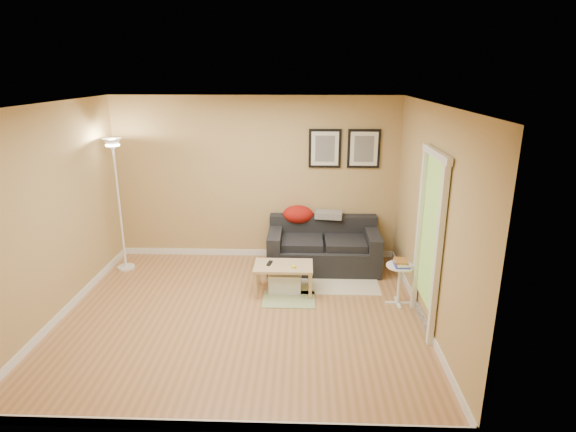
{
  "coord_description": "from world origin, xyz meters",
  "views": [
    {
      "loc": [
        0.77,
        -5.26,
        2.96
      ],
      "look_at": [
        0.55,
        0.85,
        1.05
      ],
      "focal_mm": 29.22,
      "sensor_mm": 36.0,
      "label": 1
    }
  ],
  "objects_px": {
    "book_stack": "(401,263)",
    "floor_lamp": "(120,209)",
    "coffee_table": "(283,278)",
    "side_table": "(399,285)",
    "sofa": "(324,245)",
    "storage_bin": "(285,281)"
  },
  "relations": [
    {
      "from": "side_table",
      "to": "book_stack",
      "type": "bearing_deg",
      "value": -50.53
    },
    {
      "from": "coffee_table",
      "to": "side_table",
      "type": "bearing_deg",
      "value": 9.58
    },
    {
      "from": "book_stack",
      "to": "floor_lamp",
      "type": "height_order",
      "value": "floor_lamp"
    },
    {
      "from": "book_stack",
      "to": "floor_lamp",
      "type": "relative_size",
      "value": 0.12
    },
    {
      "from": "sofa",
      "to": "coffee_table",
      "type": "distance_m",
      "value": 1.05
    },
    {
      "from": "side_table",
      "to": "floor_lamp",
      "type": "distance_m",
      "value": 4.2
    },
    {
      "from": "sofa",
      "to": "side_table",
      "type": "bearing_deg",
      "value": -51.01
    },
    {
      "from": "side_table",
      "to": "floor_lamp",
      "type": "height_order",
      "value": "floor_lamp"
    },
    {
      "from": "coffee_table",
      "to": "side_table",
      "type": "distance_m",
      "value": 1.56
    },
    {
      "from": "coffee_table",
      "to": "floor_lamp",
      "type": "height_order",
      "value": "floor_lamp"
    },
    {
      "from": "storage_bin",
      "to": "floor_lamp",
      "type": "bearing_deg",
      "value": 164.7
    },
    {
      "from": "side_table",
      "to": "coffee_table",
      "type": "bearing_deg",
      "value": 168.69
    },
    {
      "from": "coffee_table",
      "to": "floor_lamp",
      "type": "relative_size",
      "value": 0.4
    },
    {
      "from": "sofa",
      "to": "floor_lamp",
      "type": "bearing_deg",
      "value": -177.31
    },
    {
      "from": "sofa",
      "to": "side_table",
      "type": "xyz_separation_m",
      "value": [
        0.94,
        -1.17,
        -0.1
      ]
    },
    {
      "from": "sofa",
      "to": "coffee_table",
      "type": "height_order",
      "value": "sofa"
    },
    {
      "from": "book_stack",
      "to": "floor_lamp",
      "type": "xyz_separation_m",
      "value": [
        -4.03,
        1.03,
        0.37
      ]
    },
    {
      "from": "coffee_table",
      "to": "storage_bin",
      "type": "distance_m",
      "value": 0.07
    },
    {
      "from": "side_table",
      "to": "floor_lamp",
      "type": "xyz_separation_m",
      "value": [
        -4.02,
        1.02,
        0.69
      ]
    },
    {
      "from": "coffee_table",
      "to": "sofa",
      "type": "bearing_deg",
      "value": 76.79
    },
    {
      "from": "storage_bin",
      "to": "floor_lamp",
      "type": "distance_m",
      "value": 2.73
    },
    {
      "from": "storage_bin",
      "to": "side_table",
      "type": "distance_m",
      "value": 1.55
    }
  ]
}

